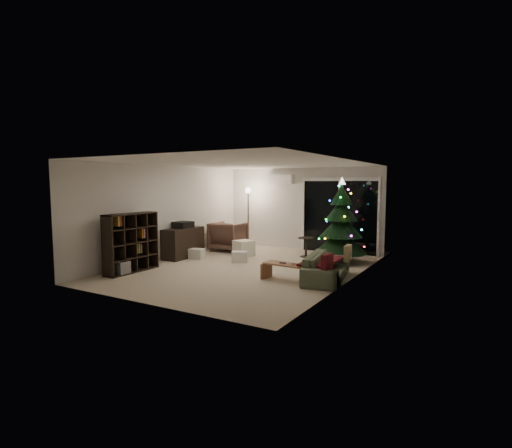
# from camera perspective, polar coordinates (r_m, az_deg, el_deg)

# --- Properties ---
(room) EXTENTS (6.50, 7.51, 2.60)m
(room) POSITION_cam_1_polar(r_m,az_deg,el_deg) (10.53, 4.95, 0.28)
(room) COLOR beige
(room) RESTS_ON ground
(bookshelf) EXTENTS (0.71, 1.40, 1.35)m
(bookshelf) POSITION_cam_1_polar(r_m,az_deg,el_deg) (9.69, -18.05, -2.48)
(bookshelf) COLOR black
(bookshelf) RESTS_ON floor
(media_cabinet) EXTENTS (0.55, 1.33, 0.82)m
(media_cabinet) POSITION_cam_1_polar(r_m,az_deg,el_deg) (11.13, -10.34, -2.64)
(media_cabinet) COLOR black
(media_cabinet) RESTS_ON floor
(stereo) EXTENTS (0.41, 0.49, 0.17)m
(stereo) POSITION_cam_1_polar(r_m,az_deg,el_deg) (11.07, -10.38, -0.10)
(stereo) COLOR black
(stereo) RESTS_ON media_cabinet
(armchair) EXTENTS (0.98, 1.01, 0.87)m
(armchair) POSITION_cam_1_polar(r_m,az_deg,el_deg) (12.10, -3.98, -1.76)
(armchair) COLOR brown
(armchair) RESTS_ON floor
(ottoman) EXTENTS (0.62, 0.62, 0.43)m
(ottoman) POSITION_cam_1_polar(r_m,az_deg,el_deg) (11.27, -1.76, -3.45)
(ottoman) COLOR white
(ottoman) RESTS_ON floor
(cardboard_box_a) EXTENTS (0.43, 0.35, 0.27)m
(cardboard_box_a) POSITION_cam_1_polar(r_m,az_deg,el_deg) (10.92, -8.47, -4.23)
(cardboard_box_a) COLOR silver
(cardboard_box_a) RESTS_ON floor
(cardboard_box_b) EXTENTS (0.49, 0.45, 0.28)m
(cardboard_box_b) POSITION_cam_1_polar(r_m,az_deg,el_deg) (10.36, -2.36, -4.70)
(cardboard_box_b) COLOR silver
(cardboard_box_b) RESTS_ON floor
(side_table) EXTENTS (0.52, 0.52, 0.54)m
(side_table) POSITION_cam_1_polar(r_m,az_deg,el_deg) (11.14, 7.15, -3.30)
(side_table) COLOR black
(side_table) RESTS_ON floor
(floor_lamp) EXTENTS (0.30, 0.30, 1.85)m
(floor_lamp) POSITION_cam_1_polar(r_m,az_deg,el_deg) (12.54, -1.13, 0.76)
(floor_lamp) COLOR black
(floor_lamp) RESTS_ON floor
(sofa) EXTENTS (1.04, 1.96, 0.54)m
(sofa) POSITION_cam_1_polar(r_m,az_deg,el_deg) (8.58, 10.05, -6.07)
(sofa) COLOR #535B46
(sofa) RESTS_ON floor
(sofa_throw) EXTENTS (0.58, 1.34, 0.04)m
(sofa_throw) POSITION_cam_1_polar(r_m,az_deg,el_deg) (8.59, 9.43, -5.22)
(sofa_throw) COLOR #5A1419
(sofa_throw) RESTS_ON sofa
(cushion_a) EXTENTS (0.14, 0.37, 0.36)m
(cushion_a) POSITION_cam_1_polar(r_m,az_deg,el_deg) (9.07, 12.98, -4.08)
(cushion_a) COLOR tan
(cushion_a) RESTS_ON sofa
(cushion_b) EXTENTS (0.13, 0.36, 0.36)m
(cushion_b) POSITION_cam_1_polar(r_m,az_deg,el_deg) (7.86, 10.14, -5.53)
(cushion_b) COLOR #5A1419
(cushion_b) RESTS_ON sofa
(coffee_table) EXTENTS (1.17, 0.52, 0.36)m
(coffee_table) POSITION_cam_1_polar(r_m,az_deg,el_deg) (8.38, 4.76, -6.92)
(coffee_table) COLOR #985638
(coffee_table) RESTS_ON floor
(remote_a) EXTENTS (0.14, 0.04, 0.02)m
(remote_a) POSITION_cam_1_polar(r_m,az_deg,el_deg) (8.41, 3.84, -5.56)
(remote_a) COLOR black
(remote_a) RESTS_ON coffee_table
(remote_b) EXTENTS (0.14, 0.08, 0.02)m
(remote_b) POSITION_cam_1_polar(r_m,az_deg,el_deg) (8.34, 5.54, -5.66)
(remote_b) COLOR slate
(remote_b) RESTS_ON coffee_table
(christmas_tree) EXTENTS (1.35, 1.35, 2.18)m
(christmas_tree) POSITION_cam_1_polar(r_m,az_deg,el_deg) (10.43, 12.06, 0.54)
(christmas_tree) COLOR black
(christmas_tree) RESTS_ON floor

